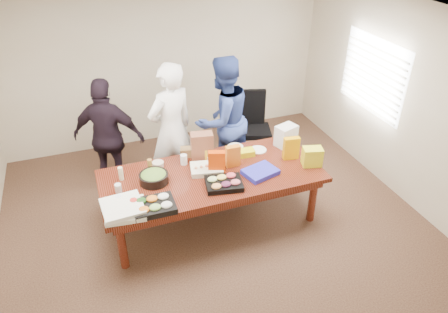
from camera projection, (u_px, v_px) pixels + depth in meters
name	position (u px, v px, depth m)	size (l,w,h in m)	color
floor	(213.00, 220.00, 5.73)	(5.50, 5.00, 0.02)	#47301E
ceiling	(209.00, 16.00, 4.29)	(5.50, 5.00, 0.02)	white
wall_back	(164.00, 65.00, 7.00)	(5.50, 0.04, 2.70)	beige
wall_front	(320.00, 290.00, 3.02)	(5.50, 0.04, 2.70)	beige
wall_right	(399.00, 100.00, 5.80)	(0.04, 5.00, 2.70)	beige
window_panel	(373.00, 75.00, 6.19)	(0.03, 1.40, 1.10)	white
window_blinds	(370.00, 76.00, 6.18)	(0.04, 1.36, 1.00)	beige
conference_table	(212.00, 197.00, 5.53)	(2.80, 1.20, 0.75)	#4C1C0F
office_chair	(256.00, 128.00, 6.81)	(0.55, 0.55, 1.08)	black
person_center	(172.00, 130.00, 5.85)	(0.71, 0.47, 1.96)	white
person_right	(223.00, 120.00, 6.14)	(0.93, 0.73, 1.92)	navy
person_left	(109.00, 137.00, 5.90)	(1.02, 0.42, 1.74)	black
veggie_tray	(154.00, 206.00, 4.72)	(0.47, 0.37, 0.07)	black
fruit_tray	(224.00, 184.00, 5.09)	(0.44, 0.34, 0.07)	black
sheet_cake	(207.00, 169.00, 5.36)	(0.40, 0.30, 0.07)	white
salad_bowl	(154.00, 178.00, 5.15)	(0.36, 0.36, 0.12)	black
chip_bag_blue	(260.00, 172.00, 5.31)	(0.41, 0.31, 0.06)	#292AC4
chip_bag_red	(217.00, 162.00, 5.27)	(0.22, 0.09, 0.31)	#CF3903
chip_bag_yellow	(291.00, 148.00, 5.56)	(0.21, 0.08, 0.31)	#E79D02
chip_bag_orange	(233.00, 156.00, 5.42)	(0.19, 0.08, 0.29)	orange
mayo_jar	(184.00, 159.00, 5.49)	(0.09, 0.09, 0.14)	white
mustard_bottle	(206.00, 155.00, 5.56)	(0.06, 0.06, 0.17)	yellow
dressing_bottle	(150.00, 166.00, 5.31)	(0.06, 0.06, 0.20)	brown
ranch_bottle	(121.00, 174.00, 5.18)	(0.06, 0.06, 0.18)	#F8F4C1
banana_bunch	(245.00, 153.00, 5.68)	(0.25, 0.15, 0.08)	yellow
bread_loaf	(192.00, 152.00, 5.68)	(0.30, 0.13, 0.12)	olive
kraft_bag	(202.00, 146.00, 5.54)	(0.29, 0.17, 0.38)	brown
red_cup	(134.00, 203.00, 4.73)	(0.08, 0.08, 0.11)	red
clear_cup_a	(119.00, 200.00, 4.80)	(0.07, 0.07, 0.10)	white
clear_cup_b	(118.00, 188.00, 4.98)	(0.08, 0.08, 0.11)	silver
pizza_box_lower	(125.00, 210.00, 4.68)	(0.44, 0.44, 0.05)	beige
pizza_box_upper	(122.00, 207.00, 4.65)	(0.44, 0.44, 0.05)	white
plate_a	(258.00, 150.00, 5.82)	(0.23, 0.23, 0.01)	white
plate_b	(235.00, 147.00, 5.89)	(0.23, 0.23, 0.01)	silver
dip_bowl_a	(213.00, 158.00, 5.59)	(0.16, 0.16, 0.06)	beige
dip_bowl_b	(158.00, 164.00, 5.47)	(0.15, 0.15, 0.06)	beige
grocery_bag_white	(286.00, 136.00, 5.87)	(0.28, 0.20, 0.30)	white
grocery_bag_yellow	(312.00, 157.00, 5.45)	(0.25, 0.17, 0.25)	yellow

